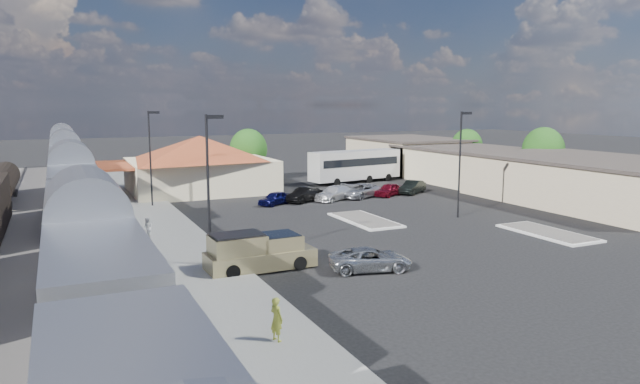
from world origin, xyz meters
name	(u,v)px	position (x,y,z in m)	size (l,w,h in m)	color
ground	(332,230)	(0.00, 0.00, 0.00)	(280.00, 280.00, 0.00)	black
railbed	(31,234)	(-21.00, 8.00, 0.06)	(16.00, 100.00, 0.12)	#4C4944
platform	(159,228)	(-12.00, 6.00, 0.09)	(5.50, 92.00, 0.18)	gray
passenger_train	(73,198)	(-18.00, 5.93, 2.87)	(3.00, 104.00, 5.55)	silver
station_depot	(200,163)	(-4.56, 24.00, 3.13)	(18.35, 12.24, 6.20)	beige
buildings_east	(490,166)	(28.00, 14.28, 2.27)	(14.40, 51.40, 4.80)	#C6B28C
traffic_island_south	(365,220)	(4.00, 2.00, 0.10)	(3.30, 7.50, 0.21)	silver
traffic_island_north	(548,233)	(14.00, -8.00, 0.10)	(3.30, 7.50, 0.21)	silver
lamp_plat_s	(210,178)	(-10.90, -6.00, 5.34)	(1.08, 0.25, 9.00)	black
lamp_plat_n	(151,151)	(-10.90, 16.00, 5.34)	(1.08, 0.25, 9.00)	black
lamp_lot	(461,155)	(12.10, 0.00, 5.34)	(1.08, 0.25, 9.00)	black
tree_east_b	(543,150)	(34.00, 12.00, 4.22)	(4.94, 4.94, 6.96)	#382314
tree_east_c	(467,146)	(34.00, 26.00, 3.76)	(4.41, 4.41, 6.21)	#382314
tree_depot	(248,149)	(3.00, 30.00, 4.02)	(4.71, 4.71, 6.63)	#382314
pickup_truck	(260,252)	(-8.48, -7.81, 1.03)	(6.37, 2.50, 2.18)	tan
suv	(371,259)	(-2.74, -10.66, 0.67)	(2.24, 4.85, 1.35)	#A4A8AC
coach_bus	(355,164)	(14.62, 23.34, 2.28)	(12.60, 4.59, 3.96)	silver
person_a	(277,319)	(-11.36, -18.12, 1.08)	(0.66, 0.43, 1.81)	#AFBA3A
person_b	(147,229)	(-13.47, 1.84, 0.99)	(0.79, 0.61, 1.62)	silver
parked_car_a	(275,198)	(-0.05, 12.44, 0.64)	(1.52, 3.77, 1.29)	#0D0E44
parked_car_b	(304,195)	(3.15, 12.74, 0.72)	(1.53, 4.39, 1.45)	black
parked_car_c	(334,193)	(6.35, 12.44, 0.72)	(2.02, 4.96, 1.44)	silver
parked_car_d	(361,191)	(9.55, 12.74, 0.72)	(2.39, 5.19, 1.44)	#95989E
parked_car_e	(389,190)	(12.75, 12.44, 0.67)	(1.59, 3.95, 1.34)	maroon
parked_car_f	(412,187)	(15.95, 12.74, 0.71)	(1.50, 4.31, 1.42)	black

